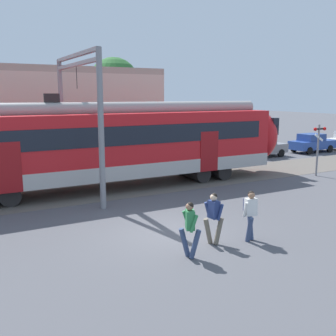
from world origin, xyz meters
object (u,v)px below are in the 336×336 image
at_px(parked_car_grey, 262,147).
at_px(crossing_signal, 318,142).
at_px(pedestrian_white, 250,211).
at_px(parked_car_blue, 312,143).
at_px(pedestrian_green, 190,226).
at_px(pedestrian_navy, 214,215).

bearing_deg(parked_car_grey, crossing_signal, -106.62).
distance_m(pedestrian_white, parked_car_blue, 22.17).
height_order(pedestrian_white, parked_car_grey, pedestrian_white).
distance_m(pedestrian_white, parked_car_grey, 18.19).
height_order(parked_car_grey, crossing_signal, crossing_signal).
relative_size(parked_car_blue, crossing_signal, 1.35).
bearing_deg(pedestrian_white, pedestrian_green, -174.90).
bearing_deg(pedestrian_white, crossing_signal, 31.18).
relative_size(pedestrian_navy, crossing_signal, 0.56).
relative_size(pedestrian_navy, parked_car_grey, 0.41).
height_order(pedestrian_green, pedestrian_navy, same).
bearing_deg(parked_car_blue, parked_car_grey, 179.26).
bearing_deg(parked_car_grey, pedestrian_white, -133.09).
distance_m(pedestrian_green, parked_car_blue, 24.26).
xyz_separation_m(pedestrian_white, crossing_signal, (10.33, 6.25, 1.02)).
relative_size(pedestrian_green, pedestrian_navy, 1.00).
bearing_deg(pedestrian_white, parked_car_blue, 36.60).
bearing_deg(parked_car_blue, pedestrian_green, -146.39).
distance_m(parked_car_blue, crossing_signal, 10.29).
bearing_deg(crossing_signal, pedestrian_white, -148.82).
distance_m(parked_car_grey, crossing_signal, 7.44).
bearing_deg(parked_car_blue, pedestrian_navy, -145.82).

